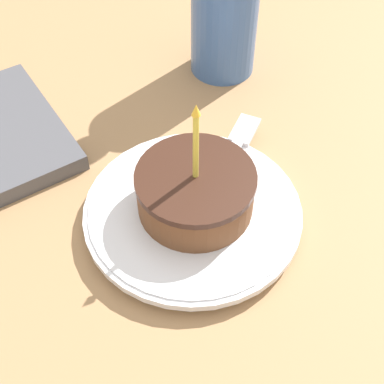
# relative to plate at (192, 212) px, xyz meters

# --- Properties ---
(ground_plane) EXTENTS (2.40, 2.40, 0.04)m
(ground_plane) POSITION_rel_plate_xyz_m (-0.03, -0.00, -0.03)
(ground_plane) COLOR #9E754C
(ground_plane) RESTS_ON ground
(plate) EXTENTS (0.22, 0.22, 0.02)m
(plate) POSITION_rel_plate_xyz_m (0.00, 0.00, 0.00)
(plate) COLOR silver
(plate) RESTS_ON ground_plane
(cake_slice) EXTENTS (0.11, 0.11, 0.13)m
(cake_slice) POSITION_rel_plate_xyz_m (0.00, -0.00, 0.03)
(cake_slice) COLOR brown
(cake_slice) RESTS_ON plate
(fork) EXTENTS (0.17, 0.12, 0.00)m
(fork) POSITION_rel_plate_xyz_m (0.06, 0.03, 0.01)
(fork) COLOR silver
(fork) RESTS_ON plate
(bottle) EXTENTS (0.08, 0.08, 0.24)m
(bottle) POSITION_rel_plate_xyz_m (0.17, 0.19, 0.09)
(bottle) COLOR #3F66A5
(bottle) RESTS_ON ground_plane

